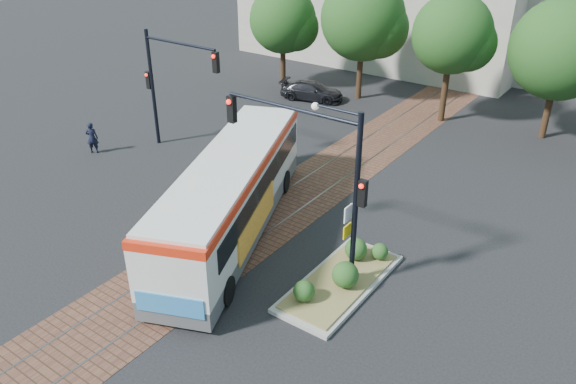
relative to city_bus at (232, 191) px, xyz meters
The scene contains 10 objects.
ground 1.87m from the city_bus, 47.79° to the left, with size 120.00×120.00×0.00m, color black.
trackbed 4.80m from the city_bus, 84.80° to the left, with size 3.60×40.00×0.02m.
tree_row 17.22m from the city_bus, 84.53° to the left, with size 26.40×5.60×7.67m.
warehouses 29.27m from the city_bus, 90.24° to the left, with size 40.00×13.00×8.00m.
city_bus is the anchor object (origin of this frame).
traffic_island 5.44m from the city_bus, ahead, with size 2.20×5.20×1.13m.
signal_pole_main 4.90m from the city_bus, ahead, with size 5.49×0.46×6.00m.
signal_pole_left 9.35m from the city_bus, 150.84° to the left, with size 4.99×0.34×6.00m.
officer 10.98m from the city_bus, behind, with size 0.60×0.39×1.64m, color black.
parked_car 16.52m from the city_bus, 112.78° to the left, with size 1.66×4.09×1.19m, color black.
Camera 1 is at (12.36, -14.56, 11.79)m, focal length 35.00 mm.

